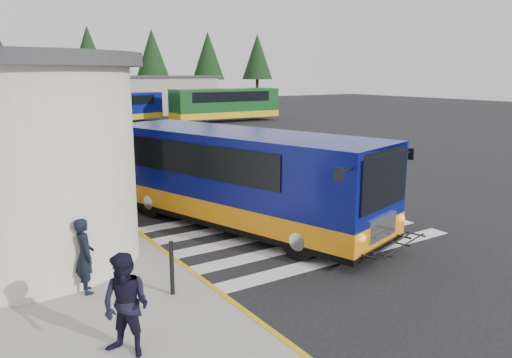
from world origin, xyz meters
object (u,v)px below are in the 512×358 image
pedestrian_a (85,256)px  pedestrian_b (126,305)px  transit_bus (239,181)px  bollard (172,268)px  far_bus_b (225,103)px  far_bus_a (115,107)px

pedestrian_a → pedestrian_b: 2.70m
pedestrian_a → pedestrian_b: bearing=179.9°
transit_bus → pedestrian_a: transit_bus is taller
bollard → far_bus_b: bearing=58.8°
pedestrian_a → bollard: pedestrian_a is taller
pedestrian_b → bollard: (1.48, 1.65, -0.28)m
pedestrian_a → far_bus_b: 37.81m
pedestrian_a → pedestrian_b: (-0.07, -2.70, 0.06)m
pedestrian_a → far_bus_b: far_bus_b is taller
pedestrian_a → far_bus_a: far_bus_a is taller
bollard → far_bus_b: far_bus_b is taller
transit_bus → pedestrian_b: size_ratio=6.18×
bollard → far_bus_a: size_ratio=0.12×
pedestrian_b → bollard: bearing=101.5°
pedestrian_a → far_bus_b: size_ratio=0.15×
transit_bus → pedestrian_b: 7.49m
far_bus_b → far_bus_a: bearing=72.1°
pedestrian_a → bollard: bearing=-125.2°
bollard → transit_bus: bearing=43.9°
pedestrian_b → far_bus_a: 39.22m
pedestrian_b → far_bus_b: 40.11m
pedestrian_b → far_bus_b: bearing=111.5°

